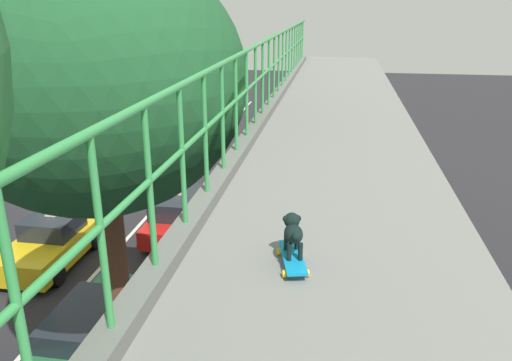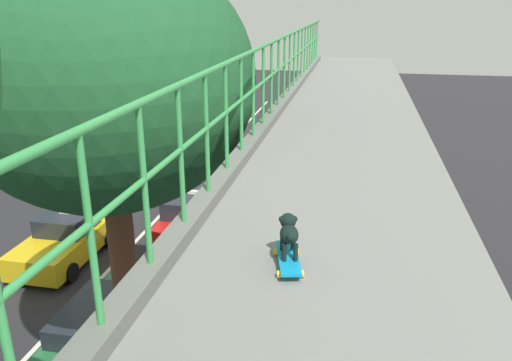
% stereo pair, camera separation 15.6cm
% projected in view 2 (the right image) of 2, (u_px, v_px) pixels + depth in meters
% --- Properties ---
extents(car_green_fifth, '(1.93, 4.32, 1.31)m').
position_uv_depth(car_green_fifth, '(105.00, 325.00, 12.00)').
color(car_green_fifth, '#25693C').
rests_on(car_green_fifth, ground).
extents(car_yellow_cab_sixth, '(1.96, 3.89, 1.65)m').
position_uv_depth(car_yellow_cab_sixth, '(65.00, 240.00, 16.18)').
color(car_yellow_cab_sixth, gold).
rests_on(car_yellow_cab_sixth, ground).
extents(car_red_taxi_seventh, '(1.94, 4.32, 1.61)m').
position_uv_depth(car_red_taxi_seventh, '(195.00, 212.00, 18.22)').
color(car_red_taxi_seventh, red).
rests_on(car_red_taxi_seventh, ground).
extents(city_bus, '(2.48, 10.38, 3.11)m').
position_uv_depth(city_bus, '(194.00, 112.00, 29.53)').
color(city_bus, beige).
rests_on(city_bus, ground).
extents(roadside_tree_mid, '(4.96, 4.96, 8.93)m').
position_uv_depth(roadside_tree_mid, '(105.00, 83.00, 8.22)').
color(roadside_tree_mid, brown).
rests_on(roadside_tree_mid, ground).
extents(toy_skateboard, '(0.28, 0.55, 0.08)m').
position_uv_depth(toy_skateboard, '(288.00, 258.00, 3.80)').
color(toy_skateboard, '#1190D1').
rests_on(toy_skateboard, overpass_deck).
extents(small_dog, '(0.19, 0.33, 0.30)m').
position_uv_depth(small_dog, '(289.00, 231.00, 3.77)').
color(small_dog, black).
rests_on(small_dog, toy_skateboard).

